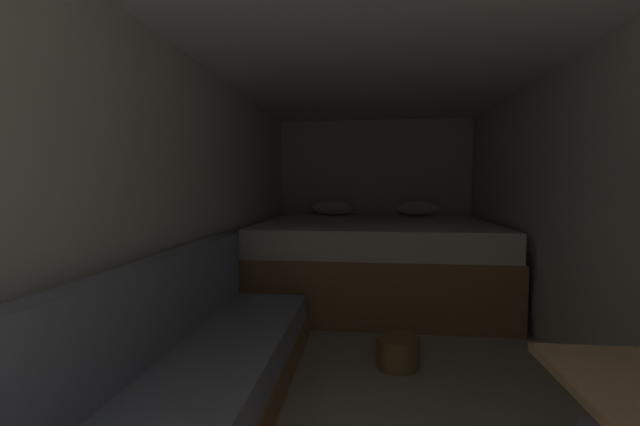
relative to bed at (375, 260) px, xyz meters
name	(u,v)px	position (x,y,z in m)	size (l,w,h in m)	color
ground_plane	(378,367)	(0.00, -1.71, -0.42)	(7.57, 7.57, 0.00)	#B2A893
wall_back	(374,199)	(0.00, 1.10, 0.61)	(2.57, 0.05, 2.05)	silver
wall_left	(193,212)	(-1.26, -1.71, 0.61)	(0.05, 5.57, 2.05)	silver
wall_right	(587,215)	(1.26, -1.71, 0.61)	(0.05, 5.57, 2.05)	silver
ceiling_slab	(381,48)	(0.00, -1.71, 1.65)	(2.57, 5.57, 0.05)	white
bed	(375,260)	(0.00, 0.00, 0.00)	(2.35, 2.08, 1.02)	#9E7247
sofa_left	(177,394)	(-0.93, -2.67, -0.16)	(0.68, 2.93, 0.83)	#9E7247
wicker_basket	(398,352)	(0.13, -1.68, -0.32)	(0.29, 0.29, 0.20)	olive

